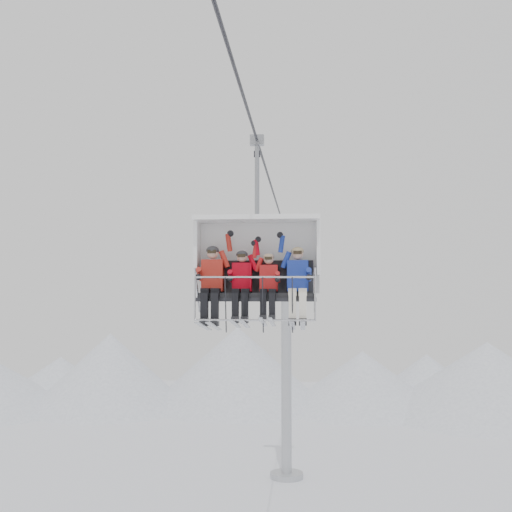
# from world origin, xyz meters

# --- Properties ---
(ridgeline) EXTENTS (72.00, 21.00, 7.00)m
(ridgeline) POSITION_xyz_m (-1.58, 42.05, 2.84)
(ridgeline) COLOR white
(ridgeline) RESTS_ON ground
(lift_tower_right) EXTENTS (2.00, 1.80, 13.48)m
(lift_tower_right) POSITION_xyz_m (0.00, 22.00, 5.78)
(lift_tower_right) COLOR #A6A8AD
(lift_tower_right) RESTS_ON ground
(haul_cable) EXTENTS (0.06, 50.00, 0.06)m
(haul_cable) POSITION_xyz_m (0.00, 0.00, 13.30)
(haul_cable) COLOR #292A2E
(haul_cable) RESTS_ON lift_tower_left
(chairlift_carrier) EXTENTS (2.68, 1.17, 3.98)m
(chairlift_carrier) POSITION_xyz_m (0.00, 0.43, 10.74)
(chairlift_carrier) COLOR black
(chairlift_carrier) RESTS_ON haul_cable
(skier_far_left) EXTENTS (0.46, 1.69, 1.79)m
(skier_far_left) POSITION_xyz_m (-0.95, 0.13, 10.26)
(skier_far_left) COLOR #B0251A
(skier_far_left) RESTS_ON chairlift_carrier
(skier_center_left) EXTENTS (0.41, 1.69, 1.64)m
(skier_center_left) POSITION_xyz_m (-0.31, 0.12, 10.21)
(skier_center_left) COLOR #B50313
(skier_center_left) RESTS_ON chairlift_carrier
(skier_center_right) EXTENTS (0.38, 1.69, 1.54)m
(skier_center_right) POSITION_xyz_m (0.26, 0.11, 10.18)
(skier_center_right) COLOR red
(skier_center_right) RESTS_ON chairlift_carrier
(skier_far_right) EXTENTS (0.44, 1.69, 1.74)m
(skier_far_right) POSITION_xyz_m (0.87, 0.13, 10.25)
(skier_far_right) COLOR #1A3199
(skier_far_right) RESTS_ON chairlift_carrier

